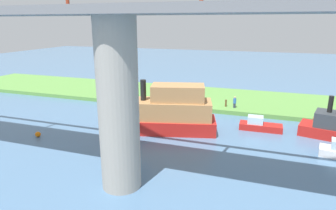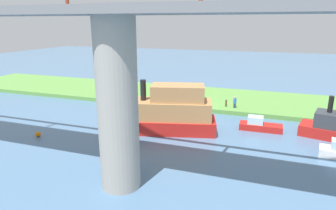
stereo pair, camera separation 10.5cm
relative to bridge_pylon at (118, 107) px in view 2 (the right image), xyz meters
The scene contains 9 objects.
ground_plane 18.56m from the bridge_pylon, 90.94° to the right, with size 160.00×160.00×0.00m, color #4C7093.
grassy_bank 24.30m from the bridge_pylon, 90.70° to the right, with size 80.00×12.00×0.50m, color #5B9342.
bridge_pylon is the anchor object (origin of this frame).
bridge_span 5.90m from the bridge_pylon, 90.00° to the right, with size 63.87×4.30×3.25m.
person_on_bank 20.34m from the bridge_pylon, 104.63° to the right, with size 0.51×0.51×1.39m.
mooring_post 20.33m from the bridge_pylon, 101.57° to the right, with size 0.20×0.20×0.85m, color brown.
houseboat_blue 11.08m from the bridge_pylon, 87.60° to the right, with size 10.53×5.76×5.12m.
motorboat_white 16.74m from the bridge_pylon, 120.57° to the right, with size 4.13×1.53×1.37m.
marker_buoy 13.54m from the bridge_pylon, 23.62° to the right, with size 0.50×0.50×0.50m, color orange.
Camera 2 is at (-8.30, 33.00, 10.41)m, focal length 31.29 mm.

